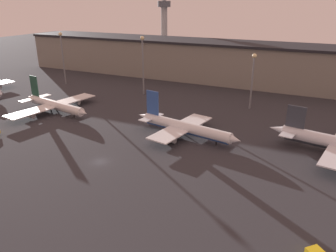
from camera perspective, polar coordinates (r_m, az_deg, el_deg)
ground at (r=92.62m, az=-11.76°, el=-6.14°), size 600.00×600.00×0.00m
terminal_building at (r=182.01m, az=8.86°, el=11.07°), size 239.54×27.54×21.11m
airplane_1 at (r=136.95m, az=-19.16°, el=3.49°), size 36.96×38.64×12.95m
airplane_2 at (r=106.07m, az=2.84°, el=-0.23°), size 38.96×28.62×13.22m
lamp_post_0 at (r=180.23m, az=-17.93°, el=12.19°), size 1.80×1.80×26.46m
lamp_post_1 at (r=152.05m, az=-4.41°, el=11.66°), size 1.80×1.80×26.64m
lamp_post_2 at (r=135.13m, az=14.55°, el=8.81°), size 1.80×1.80×22.29m
control_tower at (r=244.33m, az=-0.67°, el=17.32°), size 9.00×9.00×43.61m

